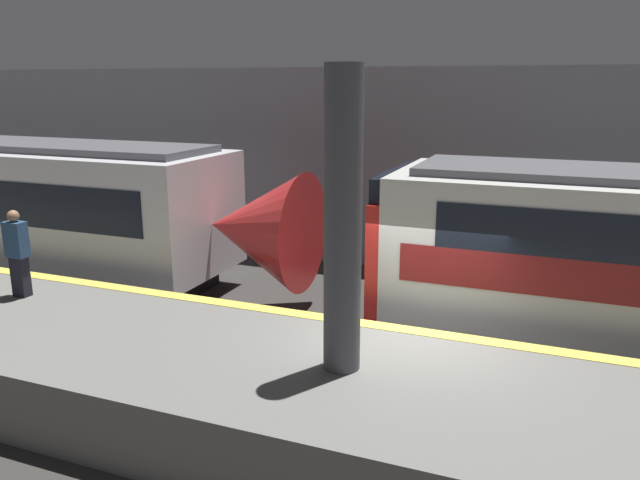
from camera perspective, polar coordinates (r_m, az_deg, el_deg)
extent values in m
plane|color=#33302D|center=(10.56, 8.61, -13.22)|extent=(120.00, 120.00, 0.00)
cube|color=slate|center=(8.73, 5.86, -15.46)|extent=(40.00, 3.68, 1.05)
cube|color=#EAD14C|center=(9.98, 8.64, -8.20)|extent=(40.00, 0.30, 0.01)
cube|color=gray|center=(15.88, 14.35, 5.74)|extent=(50.00, 0.15, 5.21)
cylinder|color=#47474C|center=(8.05, 2.10, 1.48)|extent=(0.50, 0.50, 4.02)
cone|color=red|center=(13.28, -5.80, 1.04)|extent=(2.20, 2.53, 2.53)
sphere|color=#F2EFCC|center=(12.98, -2.03, -1.03)|extent=(0.20, 0.20, 0.20)
cube|color=red|center=(12.24, 6.81, -0.53)|extent=(0.25, 3.02, 2.13)
cube|color=black|center=(12.01, 6.96, 4.39)|extent=(0.25, 2.71, 0.85)
sphere|color=#EA4C42|center=(11.74, 5.14, -3.02)|extent=(0.18, 0.18, 0.18)
sphere|color=#EA4C42|center=(13.02, 6.90, -1.32)|extent=(0.18, 0.18, 0.18)
cube|color=black|center=(12.53, -25.69, -3.02)|extent=(0.28, 0.20, 0.74)
cube|color=navy|center=(12.36, -26.04, 0.05)|extent=(0.38, 0.24, 0.64)
sphere|color=#9E7051|center=(12.27, -26.25, 1.98)|extent=(0.21, 0.21, 0.21)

